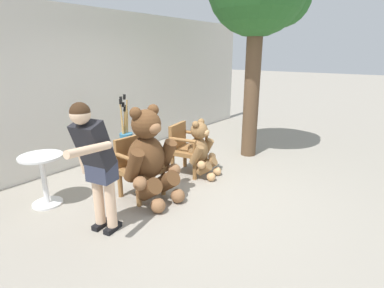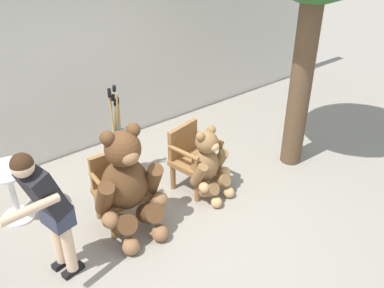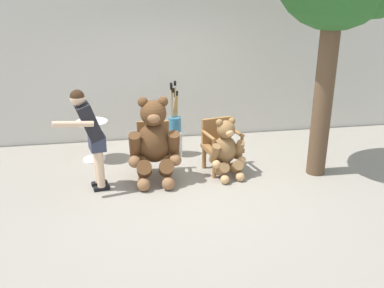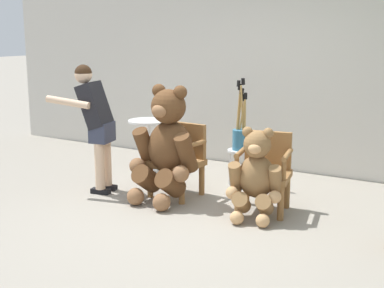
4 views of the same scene
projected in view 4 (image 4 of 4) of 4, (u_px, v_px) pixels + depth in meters
name	position (u px, v px, depth m)	size (l,w,h in m)	color
ground_plane	(196.00, 216.00, 5.77)	(60.00, 60.00, 0.00)	gray
back_wall	(282.00, 71.00, 7.49)	(10.00, 0.16, 2.80)	beige
wooden_chair_left	(179.00, 158.00, 6.41)	(0.59, 0.55, 0.86)	olive
wooden_chair_right	(265.00, 170.00, 5.86)	(0.66, 0.62, 0.86)	olive
teddy_bear_large	(167.00, 145.00, 6.16)	(0.81, 0.79, 1.36)	brown
teddy_bear_small	(256.00, 175.00, 5.60)	(0.61, 0.60, 0.98)	olive
person_visitor	(95.00, 118.00, 6.46)	(0.72, 0.58, 1.56)	black
white_stool	(241.00, 158.00, 6.86)	(0.34, 0.34, 0.46)	silver
brush_bucket	(241.00, 134.00, 6.80)	(0.22, 0.22, 0.92)	teal
round_side_table	(148.00, 139.00, 7.57)	(0.56, 0.56, 0.72)	white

